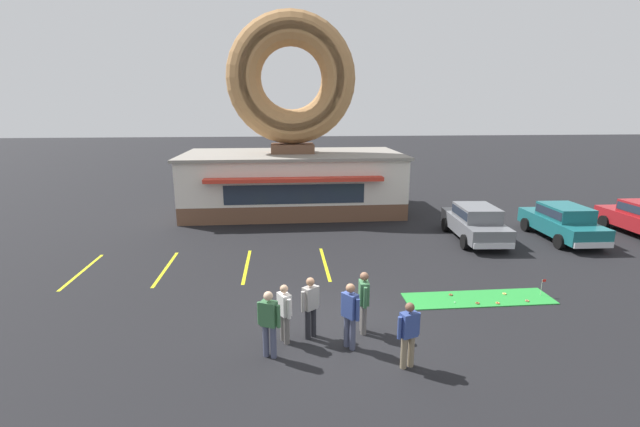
% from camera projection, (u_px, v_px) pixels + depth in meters
% --- Properties ---
extents(ground_plane, '(160.00, 160.00, 0.00)m').
position_uv_depth(ground_plane, '(342.00, 328.00, 11.70)').
color(ground_plane, black).
extents(donut_shop_building, '(12.30, 6.75, 10.96)m').
position_uv_depth(donut_shop_building, '(292.00, 146.00, 24.20)').
color(donut_shop_building, brown).
rests_on(donut_shop_building, ground).
extents(putting_mat, '(4.66, 1.18, 0.03)m').
position_uv_depth(putting_mat, '(478.00, 299.00, 13.47)').
color(putting_mat, green).
rests_on(putting_mat, ground).
extents(mini_donut_near_left, '(0.13, 0.13, 0.04)m').
position_uv_depth(mini_donut_near_left, '(527.00, 301.00, 13.24)').
color(mini_donut_near_left, '#A5724C').
rests_on(mini_donut_near_left, putting_mat).
extents(mini_donut_near_right, '(0.13, 0.13, 0.04)m').
position_uv_depth(mini_donut_near_right, '(504.00, 294.00, 13.74)').
color(mini_donut_near_right, '#E5C666').
rests_on(mini_donut_near_right, putting_mat).
extents(mini_donut_mid_left, '(0.13, 0.13, 0.04)m').
position_uv_depth(mini_donut_mid_left, '(478.00, 303.00, 13.08)').
color(mini_donut_mid_left, brown).
rests_on(mini_donut_mid_left, putting_mat).
extents(mini_donut_mid_centre, '(0.13, 0.13, 0.04)m').
position_uv_depth(mini_donut_mid_centre, '(451.00, 295.00, 13.67)').
color(mini_donut_mid_centre, brown).
rests_on(mini_donut_mid_centre, putting_mat).
extents(mini_donut_mid_right, '(0.13, 0.13, 0.04)m').
position_uv_depth(mini_donut_mid_right, '(498.00, 303.00, 13.09)').
color(mini_donut_mid_right, '#D17F47').
rests_on(mini_donut_mid_right, putting_mat).
extents(golf_ball, '(0.04, 0.04, 0.04)m').
position_uv_depth(golf_ball, '(455.00, 302.00, 13.12)').
color(golf_ball, white).
rests_on(golf_ball, putting_mat).
extents(putting_flag_pin, '(0.13, 0.01, 0.55)m').
position_uv_depth(putting_flag_pin, '(543.00, 283.00, 13.58)').
color(putting_flag_pin, silver).
rests_on(putting_flag_pin, putting_mat).
extents(car_grey, '(2.22, 4.67, 1.60)m').
position_uv_depth(car_grey, '(475.00, 221.00, 19.30)').
color(car_grey, slate).
rests_on(car_grey, ground).
extents(car_teal, '(2.08, 4.61, 1.60)m').
position_uv_depth(car_teal, '(562.00, 221.00, 19.38)').
color(car_teal, '#196066').
rests_on(car_teal, ground).
extents(pedestrian_blue_sweater_man, '(0.42, 0.49, 1.72)m').
position_uv_depth(pedestrian_blue_sweater_man, '(350.00, 313.00, 10.52)').
color(pedestrian_blue_sweater_man, '#474C66').
rests_on(pedestrian_blue_sweater_man, ground).
extents(pedestrian_hooded_kid, '(0.49, 0.42, 1.67)m').
position_uv_depth(pedestrian_hooded_kid, '(310.00, 305.00, 11.01)').
color(pedestrian_hooded_kid, '#232328').
rests_on(pedestrian_hooded_kid, ground).
extents(pedestrian_leather_jacket_man, '(0.57, 0.35, 1.62)m').
position_uv_depth(pedestrian_leather_jacket_man, '(409.00, 332.00, 9.74)').
color(pedestrian_leather_jacket_man, '#7F7056').
rests_on(pedestrian_leather_jacket_man, ground).
extents(pedestrian_clipboard_woman, '(0.25, 0.60, 1.72)m').
position_uv_depth(pedestrian_clipboard_woman, '(364.00, 299.00, 11.25)').
color(pedestrian_clipboard_woman, slate).
rests_on(pedestrian_clipboard_woman, ground).
extents(pedestrian_beanie_man, '(0.55, 0.38, 1.70)m').
position_uv_depth(pedestrian_beanie_man, '(269.00, 321.00, 10.14)').
color(pedestrian_beanie_man, '#474C66').
rests_on(pedestrian_beanie_man, ground).
extents(pedestrian_crossing_woman, '(0.39, 0.54, 1.57)m').
position_uv_depth(pedestrian_crossing_woman, '(284.00, 311.00, 10.82)').
color(pedestrian_crossing_woman, slate).
rests_on(pedestrian_crossing_woman, ground).
extents(trash_bin, '(0.57, 0.57, 0.97)m').
position_uv_depth(trash_bin, '(391.00, 210.00, 22.97)').
color(trash_bin, '#51565B').
rests_on(trash_bin, ground).
extents(parking_stripe_far_left, '(0.12, 3.60, 0.01)m').
position_uv_depth(parking_stripe_far_left, '(82.00, 271.00, 15.76)').
color(parking_stripe_far_left, yellow).
rests_on(parking_stripe_far_left, ground).
extents(parking_stripe_left, '(0.12, 3.60, 0.01)m').
position_uv_depth(parking_stripe_left, '(166.00, 268.00, 16.02)').
color(parking_stripe_left, yellow).
rests_on(parking_stripe_left, ground).
extents(parking_stripe_mid_left, '(0.12, 3.60, 0.01)m').
position_uv_depth(parking_stripe_mid_left, '(247.00, 266.00, 16.28)').
color(parking_stripe_mid_left, yellow).
rests_on(parking_stripe_mid_left, ground).
extents(parking_stripe_centre, '(0.12, 3.60, 0.01)m').
position_uv_depth(parking_stripe_centre, '(325.00, 263.00, 16.54)').
color(parking_stripe_centre, yellow).
rests_on(parking_stripe_centre, ground).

